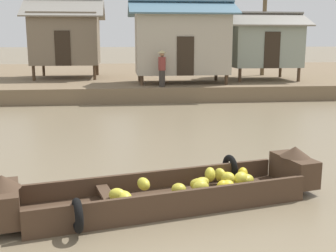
{
  "coord_description": "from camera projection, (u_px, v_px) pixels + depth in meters",
  "views": [
    {
      "loc": [
        -1.09,
        -2.2,
        2.84
      ],
      "look_at": [
        -0.0,
        7.33,
        0.9
      ],
      "focal_mm": 45.9,
      "sensor_mm": 36.0,
      "label": 1
    }
  ],
  "objects": [
    {
      "name": "banana_boat",
      "position": [
        170.0,
        191.0,
        7.43
      ],
      "size": [
        5.79,
        2.61,
        0.83
      ],
      "color": "#473323",
      "rests_on": "ground"
    },
    {
      "name": "stilt_house_left",
      "position": [
        66.0,
        38.0,
        23.83
      ],
      "size": [
        4.26,
        3.96,
        4.44
      ],
      "color": "#4C3826",
      "rests_on": "riverbank_strip"
    },
    {
      "name": "riverbank_strip",
      "position": [
        135.0,
        77.0,
        28.81
      ],
      "size": [
        160.0,
        20.0,
        0.7
      ],
      "primitive_type": "cube",
      "color": "#756047",
      "rests_on": "ground"
    },
    {
      "name": "stilt_house_mid_right",
      "position": [
        263.0,
        44.0,
        22.79
      ],
      "size": [
        4.2,
        3.47,
        3.55
      ],
      "color": "#4C3826",
      "rests_on": "riverbank_strip"
    },
    {
      "name": "vendor_person",
      "position": [
        162.0,
        66.0,
        19.43
      ],
      "size": [
        0.44,
        0.44,
        1.66
      ],
      "color": "#332D28",
      "rests_on": "riverbank_strip"
    },
    {
      "name": "stilt_house_mid_left",
      "position": [
        181.0,
        42.0,
        21.05
      ],
      "size": [
        5.15,
        3.11,
        4.0
      ],
      "color": "#4C3826",
      "rests_on": "riverbank_strip"
    },
    {
      "name": "ground_plane",
      "position": [
        158.0,
        138.0,
        12.56
      ],
      "size": [
        300.0,
        300.0,
        0.0
      ],
      "primitive_type": "plane",
      "color": "#7A6B51"
    }
  ]
}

